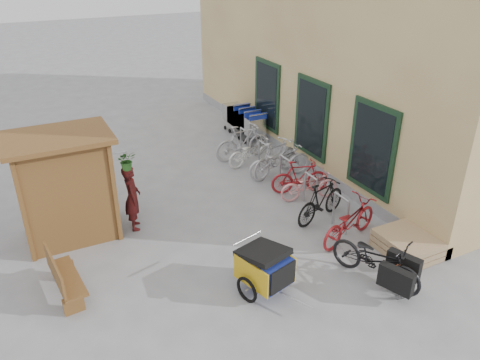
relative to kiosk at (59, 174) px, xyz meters
name	(u,v)px	position (x,y,z in m)	size (l,w,h in m)	color
ground	(251,255)	(3.28, -2.47, -1.55)	(80.00, 80.00, 0.00)	#98999B
building	(369,32)	(9.77, 2.03, 1.94)	(6.07, 13.00, 7.00)	#D5BB7A
kiosk	(59,174)	(0.00, 0.00, 0.00)	(2.49, 1.65, 2.40)	brown
bike_rack	(285,169)	(5.58, -0.07, -1.04)	(0.05, 5.35, 0.86)	#A5A8AD
pallet_stack	(407,244)	(6.28, -3.87, -1.34)	(1.00, 1.20, 0.40)	tan
bench	(63,277)	(-0.39, -2.07, -1.11)	(0.55, 1.40, 0.86)	brown
shopping_carts	(243,119)	(6.28, 3.77, -0.89)	(0.63, 2.14, 1.14)	silver
child_trailer	(265,266)	(2.99, -3.56, -1.02)	(1.07, 1.68, 0.97)	navy
cargo_bike	(378,260)	(5.05, -4.30, -1.06)	(1.25, 1.98, 0.98)	black
person_kiosk	(132,197)	(1.40, -0.28, -0.77)	(0.57, 0.37, 1.56)	maroon
bike_0	(349,221)	(5.48, -2.90, -1.08)	(0.63, 1.79, 0.94)	maroon
bike_1	(321,201)	(5.44, -1.91, -1.05)	(0.47, 1.66, 1.00)	black
bike_2	(309,185)	(5.76, -0.95, -1.15)	(0.53, 1.53, 0.80)	pink
bike_3	(300,177)	(5.75, -0.54, -1.09)	(0.43, 1.53, 0.92)	maroon
bike_4	(279,161)	(5.76, 0.53, -1.06)	(0.65, 1.86, 0.98)	#B5B4B9
bike_5	(275,158)	(5.72, 0.68, -1.02)	(0.50, 1.77, 1.06)	#B5B4B9
bike_6	(251,152)	(5.44, 1.63, -1.14)	(0.55, 1.56, 0.82)	white
bike_7	(243,142)	(5.42, 2.13, -1.00)	(0.52, 1.83, 1.10)	#B5B4B9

